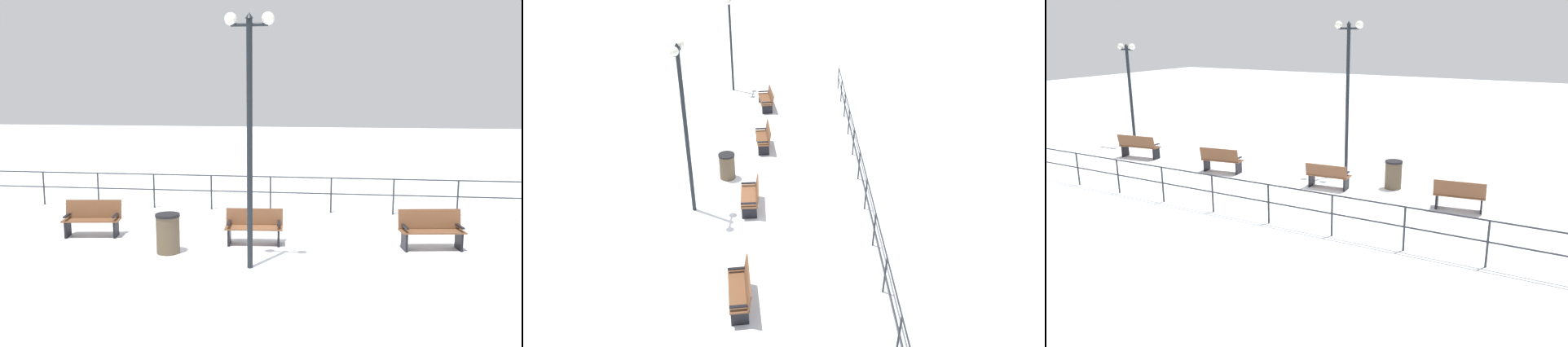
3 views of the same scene
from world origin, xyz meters
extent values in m
plane|color=white|center=(0.00, 0.00, 0.00)|extent=(80.00, 80.00, 0.00)
cube|color=brown|center=(-0.10, -4.20, 0.44)|extent=(0.65, 1.48, 0.04)
cube|color=brown|center=(-0.33, -4.23, 0.68)|extent=(0.31, 1.43, 0.46)
cube|color=black|center=(-0.02, -4.81, 0.22)|extent=(0.42, 0.11, 0.44)
cube|color=black|center=(-0.19, -3.59, 0.22)|extent=(0.42, 0.11, 0.44)
cube|color=black|center=(0.00, -4.81, 0.56)|extent=(0.42, 0.13, 0.04)
cube|color=black|center=(-0.17, -3.59, 0.56)|extent=(0.42, 0.13, 0.04)
cube|color=brown|center=(0.06, 0.00, 0.42)|extent=(0.63, 1.44, 0.04)
cube|color=brown|center=(-0.20, -0.02, 0.64)|extent=(0.22, 1.40, 0.40)
cube|color=black|center=(0.11, -0.60, 0.21)|extent=(0.47, 0.09, 0.42)
cube|color=black|center=(0.01, 0.60, 0.21)|extent=(0.47, 0.09, 0.42)
cube|color=black|center=(0.13, -0.60, 0.54)|extent=(0.47, 0.11, 0.04)
cube|color=black|center=(0.03, 0.60, 0.54)|extent=(0.47, 0.11, 0.04)
cube|color=brown|center=(-0.04, 4.20, 0.44)|extent=(0.67, 1.54, 0.04)
cube|color=brown|center=(-0.27, 4.17, 0.69)|extent=(0.33, 1.49, 0.46)
cube|color=black|center=(0.06, 3.56, 0.22)|extent=(0.41, 0.11, 0.44)
cube|color=black|center=(-0.13, 4.84, 0.22)|extent=(0.41, 0.11, 0.44)
cube|color=black|center=(0.07, 3.57, 0.56)|extent=(0.42, 0.13, 0.04)
cube|color=black|center=(-0.11, 4.84, 0.56)|extent=(0.42, 0.13, 0.04)
cube|color=brown|center=(0.13, 8.40, 0.47)|extent=(0.68, 1.74, 0.04)
cube|color=brown|center=(-0.09, 8.37, 0.72)|extent=(0.35, 1.69, 0.46)
cube|color=black|center=(0.24, 7.67, 0.23)|extent=(0.41, 0.11, 0.47)
cube|color=black|center=(0.03, 9.14, 0.23)|extent=(0.41, 0.11, 0.47)
cube|color=black|center=(0.26, 7.67, 0.59)|extent=(0.41, 0.13, 0.04)
cube|color=black|center=(0.05, 9.15, 0.59)|extent=(0.41, 0.13, 0.04)
cylinder|color=black|center=(1.78, 0.16, 2.56)|extent=(0.12, 0.12, 5.12)
cylinder|color=black|center=(1.78, 0.16, 5.00)|extent=(0.07, 0.75, 0.07)
sphere|color=white|center=(1.78, -0.21, 5.11)|extent=(0.26, 0.26, 0.26)
sphere|color=white|center=(1.78, 0.53, 5.11)|extent=(0.26, 0.26, 0.26)
cone|color=black|center=(1.78, 0.16, 5.18)|extent=(0.17, 0.17, 0.12)
cylinder|color=black|center=(1.78, 10.43, 2.13)|extent=(0.13, 0.13, 4.26)
cylinder|color=black|center=(1.78, 10.43, 4.14)|extent=(0.08, 0.66, 0.08)
sphere|color=white|center=(1.78, 10.10, 4.25)|extent=(0.26, 0.26, 0.26)
sphere|color=white|center=(1.78, 10.76, 4.25)|extent=(0.26, 0.26, 0.26)
cone|color=black|center=(1.78, 10.43, 4.32)|extent=(0.18, 0.18, 0.12)
cylinder|color=#26282D|center=(-3.57, -5.56, 0.54)|extent=(0.05, 0.05, 1.08)
cylinder|color=#26282D|center=(-3.57, -3.70, 0.54)|extent=(0.05, 0.05, 1.08)
cylinder|color=#26282D|center=(-3.57, -1.85, 0.54)|extent=(0.05, 0.05, 1.08)
cylinder|color=#26282D|center=(-3.57, 0.00, 0.54)|extent=(0.05, 0.05, 1.08)
cylinder|color=#26282D|center=(-3.57, 1.85, 0.54)|extent=(0.05, 0.05, 1.08)
cylinder|color=#26282D|center=(-3.57, 3.70, 0.54)|extent=(0.05, 0.05, 1.08)
cylinder|color=#26282D|center=(-3.57, 5.56, 0.54)|extent=(0.05, 0.05, 1.08)
cylinder|color=#26282D|center=(-3.57, 7.41, 0.54)|extent=(0.05, 0.05, 1.08)
cylinder|color=#26282D|center=(-3.57, 0.00, 1.08)|extent=(0.04, 22.22, 0.04)
cylinder|color=#26282D|center=(-3.57, 0.00, 0.59)|extent=(0.04, 22.22, 0.04)
cylinder|color=brown|center=(0.97, -1.86, 0.43)|extent=(0.54, 0.54, 0.86)
cylinder|color=black|center=(0.97, -1.86, 0.89)|extent=(0.57, 0.57, 0.06)
camera|label=1|loc=(12.63, 1.79, 3.76)|focal=37.22mm
camera|label=2|loc=(-1.31, 12.75, 8.52)|focal=33.33mm
camera|label=3|loc=(-14.47, -7.02, 5.01)|focal=35.71mm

